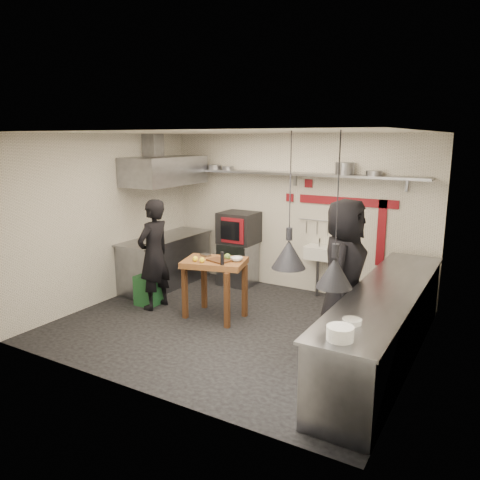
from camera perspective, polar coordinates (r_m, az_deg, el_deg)
The scene contains 47 objects.
floor at distance 7.04m, azimuth -0.55°, elevation -10.43°, with size 5.00×5.00×0.00m, color black.
ceiling at distance 6.49m, azimuth -0.60°, elevation 13.00°, with size 5.00×5.00×0.00m, color beige.
wall_back at distance 8.47m, azimuth 6.73°, elevation 3.25°, with size 5.00×0.04×2.80m, color silver.
wall_front at distance 4.99m, azimuth -13.03°, elevation -3.39°, with size 5.00×0.04×2.80m, color silver.
wall_left at distance 8.17m, azimuth -15.83°, elevation 2.53°, with size 0.04×4.20×2.80m, color silver.
wall_right at distance 5.79m, azimuth 21.21°, elevation -1.74°, with size 0.04×4.20×2.80m, color silver.
red_band_horiz at distance 8.08m, azimuth 12.92°, elevation 4.60°, with size 1.70×0.02×0.14m, color maroon.
red_band_vert at distance 8.01m, azimuth 16.85°, elevation 0.82°, with size 0.14×0.02×1.10m, color maroon.
red_tile_a at distance 8.29m, azimuth 8.36°, elevation 6.84°, with size 0.14×0.02×0.14m, color maroon.
red_tile_b at distance 8.45m, azimuth 6.10°, elevation 5.16°, with size 0.14×0.02×0.14m, color maroon.
back_shelf at distance 8.22m, azimuth 6.35°, elevation 8.04°, with size 4.60×0.34×0.04m, color slate.
shelf_bracket_left at distance 9.29m, azimuth -4.15°, elevation 7.95°, with size 0.04×0.06×0.24m, color slate.
shelf_bracket_mid at distance 8.37m, azimuth 6.75°, elevation 7.42°, with size 0.04×0.06×0.24m, color slate.
shelf_bracket_right at distance 7.81m, azimuth 19.71°, elevation 6.44°, with size 0.04×0.06×0.24m, color slate.
pan_far_left at distance 8.98m, azimuth -3.09°, elevation 8.87°, with size 0.25×0.25×0.09m, color slate.
pan_mid_left at distance 8.83m, azimuth -1.48°, elevation 8.76°, with size 0.21×0.21×0.07m, color slate.
stock_pot at distance 7.88m, azimuth 12.66°, elevation 8.51°, with size 0.31×0.31×0.20m, color slate.
pan_right at distance 7.76m, azimuth 16.05°, elevation 7.83°, with size 0.26×0.26×0.08m, color slate.
oven_stand at distance 8.84m, azimuth -0.26°, elevation -2.92°, with size 0.61×0.56×0.80m, color slate.
combi_oven at distance 8.72m, azimuth -0.09°, elevation 1.53°, with size 0.67×0.63×0.58m, color black.
oven_door at distance 8.42m, azimuth -0.94°, elevation 1.14°, with size 0.47×0.03×0.46m, color maroon.
oven_glass at distance 8.43m, azimuth -1.22°, elevation 1.15°, with size 0.39×0.02×0.34m, color black.
hand_sink at distance 8.23m, azimuth 9.63°, elevation -1.52°, with size 0.46×0.34×0.22m, color silver.
sink_tap at distance 8.19m, azimuth 9.67°, elevation -0.29°, with size 0.03×0.03×0.14m, color slate.
sink_drain at distance 8.31m, azimuth 9.42°, elevation -4.52°, with size 0.06×0.06×0.66m, color slate.
utensil_rail at distance 8.25m, azimuth 10.11°, elevation 2.33°, with size 0.02×0.02×0.90m, color slate.
counter_right at distance 6.14m, azimuth 17.25°, elevation -10.01°, with size 0.70×3.80×0.90m, color slate.
counter_right_top at distance 5.98m, azimuth 17.53°, elevation -5.88°, with size 0.76×3.90×0.03m, color slate.
plate_stack at distance 4.41m, azimuth 12.11°, elevation -11.05°, with size 0.25×0.25×0.13m, color silver.
small_bowl_right at distance 4.81m, azimuth 13.49°, elevation -9.62°, with size 0.19×0.19×0.05m, color silver.
counter_left at distance 8.89m, azimuth -9.04°, elevation -2.65°, with size 0.70×1.90×0.90m, color slate.
counter_left_top at distance 8.78m, azimuth -9.14°, elevation 0.28°, with size 0.76×2.00×0.03m, color slate.
extractor_hood at distance 8.58m, azimuth -9.16°, elevation 8.34°, with size 0.78×1.60×0.50m, color slate.
hood_duct at distance 8.73m, azimuth -10.55°, elevation 10.98°, with size 0.28×0.28×0.50m, color slate.
green_bin at distance 7.97m, azimuth -11.12°, elevation -5.99°, with size 0.35×0.35×0.50m, color #1E582A.
prep_table at distance 7.23m, azimuth -3.08°, elevation -5.95°, with size 0.92×0.64×0.92m, color brown, non-canonical shape.
cutting_board at distance 7.00m, azimuth -2.60°, elevation -2.51°, with size 0.33×0.23×0.03m, color #4E2C16.
pepper_mill at distance 6.77m, azimuth -2.18°, elevation -2.25°, with size 0.05×0.05×0.20m, color black.
lemon_a at distance 7.02m, azimuth -5.48°, elevation -2.29°, with size 0.08×0.08×0.08m, color yellow.
lemon_b at distance 6.94m, azimuth -4.65°, elevation -2.45°, with size 0.08×0.08×0.08m, color yellow.
veg_ball at distance 7.07m, azimuth -1.55°, elevation -2.03°, with size 0.10×0.10×0.10m, color olive.
steel_tray at distance 7.33m, azimuth -4.21°, elevation -1.83°, with size 0.17×0.11×0.03m, color slate.
bowl at distance 7.01m, azimuth -0.41°, elevation -2.34°, with size 0.19×0.19×0.06m, color silver.
heat_lamp_near at distance 5.14m, azimuth 6.11°, elevation 4.69°, with size 0.39×0.39×1.51m, color black, non-canonical shape.
heat_lamp_far at distance 4.62m, azimuth 11.76°, elevation 3.44°, with size 0.37×0.37×1.54m, color black, non-canonical shape.
chef_left at distance 7.63m, azimuth -10.45°, elevation -1.76°, with size 0.65×0.43×1.79m, color black.
chef_right at distance 6.43m, azimuth 12.55°, elevation -3.73°, with size 0.96×0.62×1.96m, color black.
Camera 1 is at (3.32, -5.58, 2.72)m, focal length 35.00 mm.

